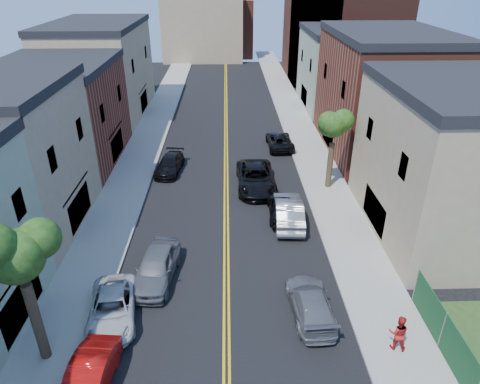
{
  "coord_description": "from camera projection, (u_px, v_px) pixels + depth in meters",
  "views": [
    {
      "loc": [
        0.19,
        0.33,
        15.29
      ],
      "look_at": [
        0.95,
        25.67,
        2.0
      ],
      "focal_mm": 32.29,
      "sensor_mm": 36.0,
      "label": 1
    }
  ],
  "objects": [
    {
      "name": "sidewalk_left",
      "position": [
        145.0,
        142.0,
        41.97
      ],
      "size": [
        3.2,
        100.0,
        0.15
      ],
      "primitive_type": "cube",
      "color": "gray",
      "rests_on": "ground"
    },
    {
      "name": "sidewalk_right",
      "position": [
        306.0,
        141.0,
        42.38
      ],
      "size": [
        3.2,
        100.0,
        0.15
      ],
      "primitive_type": "cube",
      "color": "gray",
      "rests_on": "ground"
    },
    {
      "name": "curb_left",
      "position": [
        163.0,
        142.0,
        42.01
      ],
      "size": [
        0.3,
        100.0,
        0.15
      ],
      "primitive_type": "cube",
      "color": "gray",
      "rests_on": "ground"
    },
    {
      "name": "curb_right",
      "position": [
        289.0,
        141.0,
        42.34
      ],
      "size": [
        0.3,
        100.0,
        0.15
      ],
      "primitive_type": "cube",
      "color": "gray",
      "rests_on": "ground"
    },
    {
      "name": "bldg_left_brick",
      "position": [
        60.0,
        117.0,
        36.44
      ],
      "size": [
        9.0,
        12.0,
        8.0
      ],
      "primitive_type": "cube",
      "color": "brown",
      "rests_on": "ground"
    },
    {
      "name": "bldg_left_tan_far",
      "position": [
        101.0,
        72.0,
        48.49
      ],
      "size": [
        9.0,
        16.0,
        9.5
      ],
      "primitive_type": "cube",
      "color": "#998466",
      "rests_on": "ground"
    },
    {
      "name": "bldg_right_tan",
      "position": [
        454.0,
        166.0,
        26.33
      ],
      "size": [
        9.0,
        12.0,
        9.0
      ],
      "primitive_type": "cube",
      "color": "#998466",
      "rests_on": "ground"
    },
    {
      "name": "bldg_right_brick",
      "position": [
        382.0,
        96.0,
        38.49
      ],
      "size": [
        9.0,
        14.0,
        10.0
      ],
      "primitive_type": "cube",
      "color": "brown",
      "rests_on": "ground"
    },
    {
      "name": "bldg_right_palegrn",
      "position": [
        343.0,
        71.0,
        51.23
      ],
      "size": [
        9.0,
        12.0,
        8.5
      ],
      "primitive_type": "cube",
      "color": "gray",
      "rests_on": "ground"
    },
    {
      "name": "church",
      "position": [
        336.0,
        28.0,
        63.24
      ],
      "size": [
        16.2,
        14.2,
        22.6
      ],
      "color": "#4C2319",
      "rests_on": "ground"
    },
    {
      "name": "backdrop_left",
      "position": [
        203.0,
        25.0,
        76.5
      ],
      "size": [
        14.0,
        8.0,
        12.0
      ],
      "primitive_type": "cube",
      "color": "#998466",
      "rests_on": "ground"
    },
    {
      "name": "backdrop_center",
      "position": [
        225.0,
        28.0,
        80.61
      ],
      "size": [
        10.0,
        8.0,
        10.0
      ],
      "primitive_type": "cube",
      "color": "brown",
      "rests_on": "ground"
    },
    {
      "name": "tree_left_mid",
      "position": [
        11.0,
        232.0,
        15.94
      ],
      "size": [
        5.2,
        5.2,
        9.29
      ],
      "color": "#322819",
      "rests_on": "sidewalk_left"
    },
    {
      "name": "tree_right_far",
      "position": [
        335.0,
        116.0,
        30.9
      ],
      "size": [
        4.4,
        4.4,
        8.03
      ],
      "color": "#322819",
      "rests_on": "sidewalk_right"
    },
    {
      "name": "red_sedan",
      "position": [
        88.0,
        380.0,
        17.12
      ],
      "size": [
        1.86,
        4.44,
        1.43
      ],
      "primitive_type": "imported",
      "rotation": [
        0.0,
        0.0,
        -0.08
      ],
      "color": "#B40E0C",
      "rests_on": "ground"
    },
    {
      "name": "white_pickup",
      "position": [
        112.0,
        308.0,
        20.8
      ],
      "size": [
        2.81,
        5.0,
        1.32
      ],
      "primitive_type": "imported",
      "rotation": [
        0.0,
        0.0,
        0.14
      ],
      "color": "beige",
      "rests_on": "ground"
    },
    {
      "name": "grey_car_left",
      "position": [
        156.0,
        267.0,
        23.37
      ],
      "size": [
        2.53,
        5.12,
        1.68
      ],
      "primitive_type": "imported",
      "rotation": [
        0.0,
        0.0,
        -0.11
      ],
      "color": "#5C5E64",
      "rests_on": "ground"
    },
    {
      "name": "black_car_left",
      "position": [
        170.0,
        164.0,
        35.89
      ],
      "size": [
        2.41,
        4.75,
        1.32
      ],
      "primitive_type": "imported",
      "rotation": [
        0.0,
        0.0,
        -0.13
      ],
      "color": "black",
      "rests_on": "ground"
    },
    {
      "name": "grey_car_right",
      "position": [
        310.0,
        303.0,
        21.1
      ],
      "size": [
        2.13,
        4.77,
        1.36
      ],
      "primitive_type": "imported",
      "rotation": [
        0.0,
        0.0,
        3.19
      ],
      "color": "slate",
      "rests_on": "ground"
    },
    {
      "name": "black_car_right",
      "position": [
        282.0,
        207.0,
        29.32
      ],
      "size": [
        1.94,
        4.54,
        1.53
      ],
      "primitive_type": "imported",
      "rotation": [
        0.0,
        0.0,
        3.11
      ],
      "color": "black",
      "rests_on": "ground"
    },
    {
      "name": "silver_car_right",
      "position": [
        288.0,
        211.0,
        28.68
      ],
      "size": [
        2.06,
        5.23,
        1.7
      ],
      "primitive_type": "imported",
      "rotation": [
        0.0,
        0.0,
        3.09
      ],
      "color": "#93959A",
      "rests_on": "ground"
    },
    {
      "name": "dark_car_right_far",
      "position": [
        280.0,
        141.0,
        40.72
      ],
      "size": [
        2.42,
        4.97,
        1.36
      ],
      "primitive_type": "imported",
      "rotation": [
        0.0,
        0.0,
        3.17
      ],
      "color": "black",
      "rests_on": "ground"
    },
    {
      "name": "black_suv_lane",
      "position": [
        256.0,
        178.0,
        33.19
      ],
      "size": [
        2.92,
        6.16,
        1.7
      ],
      "primitive_type": "imported",
      "rotation": [
        0.0,
        0.0,
        0.02
      ],
      "color": "black",
      "rests_on": "ground"
    },
    {
      "name": "pedestrian_right",
      "position": [
        398.0,
        333.0,
        18.92
      ],
      "size": [
        1.01,
        0.89,
        1.77
      ],
      "primitive_type": "imported",
      "rotation": [
        0.0,
        0.0,
        2.85
      ],
      "color": "red",
      "rests_on": "sidewalk_right"
    }
  ]
}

